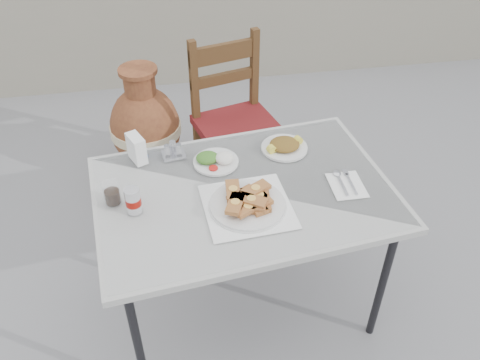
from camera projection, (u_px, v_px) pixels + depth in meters
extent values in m
plane|color=slate|center=(219.00, 288.00, 2.81)|extent=(80.00, 80.00, 0.00)
cylinder|color=black|center=(138.00, 344.00, 2.12)|extent=(0.04, 0.04, 0.75)
cylinder|color=black|center=(382.00, 284.00, 2.37)|extent=(0.04, 0.04, 0.75)
cylinder|color=black|center=(120.00, 228.00, 2.65)|extent=(0.04, 0.04, 0.75)
cylinder|color=black|center=(321.00, 189.00, 2.90)|extent=(0.04, 0.04, 0.75)
cube|color=silver|center=(244.00, 193.00, 2.25)|extent=(1.40, 1.03, 0.03)
cube|color=white|center=(244.00, 190.00, 2.24)|extent=(1.35, 0.98, 0.01)
cube|color=white|center=(247.00, 206.00, 2.15)|extent=(0.39, 0.39, 0.00)
cylinder|color=silver|center=(247.00, 205.00, 2.15)|extent=(0.32, 0.32, 0.02)
cylinder|color=silver|center=(247.00, 205.00, 2.15)|extent=(0.33, 0.33, 0.01)
cylinder|color=silver|center=(216.00, 162.00, 2.39)|extent=(0.22, 0.22, 0.01)
ellipsoid|color=white|center=(224.00, 158.00, 2.37)|extent=(0.09, 0.09, 0.05)
ellipsoid|color=#31651D|center=(207.00, 158.00, 2.38)|extent=(0.11, 0.10, 0.04)
cylinder|color=red|center=(213.00, 168.00, 2.34)|extent=(0.04, 0.04, 0.01)
cylinder|color=silver|center=(284.00, 148.00, 2.48)|extent=(0.23, 0.23, 0.01)
ellipsoid|color=#346E1B|center=(285.00, 144.00, 2.46)|extent=(0.15, 0.14, 0.04)
cylinder|color=yellow|center=(271.00, 149.00, 2.43)|extent=(0.05, 0.04, 0.04)
cylinder|color=yellow|center=(298.00, 140.00, 2.49)|extent=(0.05, 0.04, 0.04)
cylinder|color=white|center=(133.00, 200.00, 2.10)|extent=(0.07, 0.07, 0.12)
cylinder|color=#A2130B|center=(133.00, 201.00, 2.10)|extent=(0.07, 0.07, 0.03)
cylinder|color=#BABAC2|center=(131.00, 190.00, 2.06)|extent=(0.06, 0.06, 0.00)
cylinder|color=white|center=(112.00, 193.00, 2.15)|extent=(0.07, 0.07, 0.10)
cylinder|color=black|center=(113.00, 197.00, 2.16)|extent=(0.06, 0.06, 0.06)
cube|color=white|center=(137.00, 148.00, 2.37)|extent=(0.10, 0.12, 0.13)
cube|color=#1741B3|center=(143.00, 148.00, 2.39)|extent=(0.04, 0.06, 0.08)
cube|color=#BABAC2|center=(174.00, 154.00, 2.43)|extent=(0.12, 0.10, 0.01)
cylinder|color=white|center=(167.00, 151.00, 2.39)|extent=(0.03, 0.03, 0.06)
cylinder|color=white|center=(179.00, 150.00, 2.39)|extent=(0.03, 0.03, 0.06)
cylinder|color=#BABAC2|center=(173.00, 146.00, 2.43)|extent=(0.03, 0.03, 0.05)
cube|color=white|center=(347.00, 185.00, 2.26)|extent=(0.15, 0.19, 0.00)
cube|color=#BABAC2|center=(342.00, 185.00, 2.26)|extent=(0.01, 0.15, 0.00)
ellipsoid|color=#BABAC2|center=(337.00, 173.00, 2.32)|extent=(0.04, 0.05, 0.01)
cube|color=#BABAC2|center=(351.00, 184.00, 2.26)|extent=(0.01, 0.15, 0.00)
cube|color=#BABAC2|center=(345.00, 172.00, 2.32)|extent=(0.02, 0.04, 0.00)
cube|color=#39210F|center=(222.00, 191.00, 3.07)|extent=(0.05, 0.05, 0.50)
cube|color=#39210F|center=(280.00, 174.00, 3.20)|extent=(0.05, 0.05, 0.50)
cube|color=#39210F|center=(199.00, 155.00, 3.35)|extent=(0.05, 0.05, 0.50)
cube|color=#39210F|center=(253.00, 141.00, 3.48)|extent=(0.05, 0.05, 0.50)
cube|color=maroon|center=(239.00, 129.00, 3.10)|extent=(0.57, 0.57, 0.06)
cube|color=#39210F|center=(194.00, 85.00, 3.02)|extent=(0.05, 0.05, 0.55)
cube|color=#39210F|center=(254.00, 71.00, 3.15)|extent=(0.05, 0.05, 0.55)
cube|color=#39210F|center=(224.00, 52.00, 2.98)|extent=(0.44, 0.15, 0.11)
cube|color=#39210F|center=(225.00, 78.00, 3.08)|extent=(0.44, 0.15, 0.07)
cylinder|color=brown|center=(151.00, 168.00, 3.58)|extent=(0.35, 0.35, 0.09)
ellipsoid|color=brown|center=(146.00, 128.00, 3.36)|extent=(0.46, 0.46, 0.58)
cylinder|color=beige|center=(146.00, 128.00, 3.36)|extent=(0.47, 0.47, 0.07)
cylinder|color=brown|center=(140.00, 85.00, 3.16)|extent=(0.20, 0.20, 0.18)
cylinder|color=brown|center=(138.00, 70.00, 3.10)|extent=(0.24, 0.24, 0.03)
cube|color=gray|center=(177.00, 14.00, 4.34)|extent=(6.00, 0.25, 1.20)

